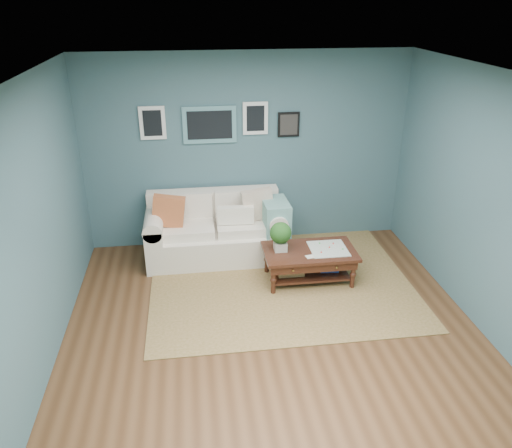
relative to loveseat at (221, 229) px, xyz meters
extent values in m
plane|color=brown|center=(0.42, -2.03, -0.40)|extent=(5.00, 5.00, 0.00)
plane|color=white|center=(0.42, -2.03, 2.30)|extent=(5.00, 5.00, 0.00)
cube|color=#40636A|center=(0.42, 0.47, 0.95)|extent=(4.50, 0.02, 2.70)
cube|color=#40636A|center=(0.42, -4.53, 0.95)|extent=(4.50, 0.02, 2.70)
cube|color=#40636A|center=(-1.83, -2.03, 0.95)|extent=(0.02, 5.00, 2.70)
cube|color=#40636A|center=(2.67, -2.03, 0.95)|extent=(0.02, 5.00, 2.70)
cube|color=#588C93|center=(-0.08, 0.45, 1.35)|extent=(0.72, 0.03, 0.50)
cube|color=black|center=(-0.08, 0.43, 1.35)|extent=(0.60, 0.01, 0.38)
cube|color=white|center=(-0.83, 0.45, 1.40)|extent=(0.34, 0.03, 0.44)
cube|color=white|center=(0.54, 0.45, 1.42)|extent=(0.34, 0.03, 0.44)
cube|color=black|center=(1.00, 0.45, 1.32)|extent=(0.30, 0.03, 0.34)
cube|color=brown|center=(0.68, -0.83, -0.39)|extent=(3.25, 2.60, 0.01)
cube|color=white|center=(-0.08, -0.04, -0.20)|extent=(1.39, 0.86, 0.41)
cube|color=white|center=(-0.08, 0.30, 0.24)|extent=(1.82, 0.21, 0.47)
cube|color=white|center=(-0.90, -0.04, -0.10)|extent=(0.23, 0.86, 0.61)
cube|color=white|center=(0.73, -0.04, -0.10)|extent=(0.23, 0.86, 0.61)
cylinder|color=white|center=(-0.90, -0.04, 0.21)|extent=(0.25, 0.86, 0.25)
cylinder|color=white|center=(0.73, -0.04, 0.21)|extent=(0.25, 0.86, 0.25)
cube|color=white|center=(-0.46, -0.09, 0.07)|extent=(0.70, 0.55, 0.13)
cube|color=white|center=(0.29, -0.09, 0.07)|extent=(0.70, 0.55, 0.13)
cube|color=white|center=(-0.46, 0.18, 0.31)|extent=(0.70, 0.12, 0.35)
cube|color=white|center=(0.29, 0.18, 0.31)|extent=(0.70, 0.12, 0.35)
cube|color=#D65431|center=(-0.69, -0.08, 0.35)|extent=(0.47, 0.17, 0.46)
cube|color=beige|center=(0.50, -0.02, 0.35)|extent=(0.46, 0.18, 0.45)
cube|color=silver|center=(0.19, -0.13, 0.26)|extent=(0.49, 0.12, 0.23)
cube|color=#78B0A6|center=(0.73, -0.15, 0.05)|extent=(0.33, 0.54, 0.78)
cube|color=black|center=(1.05, -0.82, 0.01)|extent=(1.16, 0.68, 0.04)
cube|color=black|center=(1.05, -0.82, -0.06)|extent=(1.08, 0.60, 0.12)
cube|color=black|center=(1.05, -0.82, -0.29)|extent=(0.98, 0.50, 0.02)
sphere|color=gold|center=(0.78, -1.12, -0.06)|extent=(0.03, 0.03, 0.03)
sphere|color=gold|center=(1.32, -1.13, -0.06)|extent=(0.03, 0.03, 0.03)
cylinder|color=black|center=(0.55, -1.07, -0.20)|extent=(0.06, 0.06, 0.39)
cylinder|color=black|center=(1.55, -1.08, -0.20)|extent=(0.06, 0.06, 0.39)
cylinder|color=black|center=(0.55, -0.55, -0.20)|extent=(0.06, 0.06, 0.39)
cylinder|color=black|center=(1.55, -0.56, -0.20)|extent=(0.06, 0.06, 0.39)
cube|color=beige|center=(0.69, -0.77, 0.09)|extent=(0.15, 0.15, 0.12)
sphere|color=#1F531B|center=(0.69, -0.77, 0.27)|extent=(0.27, 0.27, 0.27)
cube|color=silver|center=(1.29, -0.82, 0.04)|extent=(0.46, 0.46, 0.01)
cube|color=tan|center=(0.81, -0.82, -0.18)|extent=(0.33, 0.23, 0.19)
cube|color=#264498|center=(1.32, -0.80, -0.23)|extent=(0.23, 0.17, 0.11)
camera|label=1|loc=(-0.36, -6.20, 2.96)|focal=35.00mm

